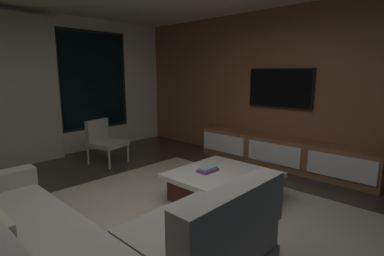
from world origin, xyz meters
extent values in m
plane|color=#332B26|center=(0.00, 0.00, 0.00)|extent=(9.20, 9.20, 0.00)
cube|color=silver|center=(0.00, 3.66, 1.35)|extent=(6.60, 0.12, 2.70)
cube|color=black|center=(1.30, 3.60, 1.45)|extent=(1.52, 0.02, 2.02)
cube|color=black|center=(1.30, 3.58, 1.45)|extent=(1.40, 0.03, 1.90)
cube|color=brown|center=(3.06, 0.00, 1.35)|extent=(0.12, 7.80, 2.70)
cube|color=#ADA391|center=(0.35, -0.10, 0.01)|extent=(3.20, 3.80, 0.01)
cube|color=#9E9991|center=(-1.20, 0.10, 0.30)|extent=(0.86, 2.42, 0.24)
cube|color=#9E9991|center=(-0.22, -0.70, 0.30)|extent=(1.07, 0.86, 0.24)
cube|color=#9E9991|center=(-0.22, -1.05, 0.62)|extent=(1.10, 0.20, 0.40)
cube|color=#B2A893|center=(-1.43, -0.20, 0.58)|extent=(0.10, 0.36, 0.36)
cube|color=#472319|center=(1.02, -0.02, 0.15)|extent=(1.00, 1.00, 0.30)
cube|color=white|center=(1.02, -0.02, 0.33)|extent=(1.16, 1.16, 0.06)
cube|color=#843885|center=(0.95, 0.17, 0.38)|extent=(0.27, 0.17, 0.03)
cube|color=#8AACC2|center=(0.95, 0.18, 0.40)|extent=(0.22, 0.15, 0.03)
cylinder|color=#B2ADA0|center=(1.17, 2.27, 0.18)|extent=(0.04, 0.04, 0.36)
cylinder|color=#B2ADA0|center=(0.71, 2.15, 0.18)|extent=(0.04, 0.04, 0.36)
cylinder|color=#B2ADA0|center=(1.04, 2.75, 0.18)|extent=(0.04, 0.04, 0.36)
cylinder|color=#B2ADA0|center=(0.58, 2.63, 0.18)|extent=(0.04, 0.04, 0.36)
cube|color=#9E9991|center=(0.88, 2.45, 0.36)|extent=(0.67, 0.68, 0.08)
cube|color=#9E9991|center=(0.81, 2.68, 0.59)|extent=(0.49, 0.20, 0.38)
cube|color=brown|center=(2.78, 0.10, 0.26)|extent=(0.44, 3.10, 0.52)
cube|color=white|center=(2.55, -0.94, 0.29)|extent=(0.02, 0.93, 0.33)
cube|color=white|center=(2.55, 0.10, 0.29)|extent=(0.02, 0.93, 0.33)
cube|color=white|center=(2.55, 1.15, 0.29)|extent=(0.02, 0.93, 0.33)
cube|color=#352214|center=(2.74, -0.75, 0.12)|extent=(0.33, 0.68, 0.19)
cube|color=#6E4D6F|center=(2.74, -1.01, 0.10)|extent=(0.03, 0.04, 0.14)
cube|color=#51B592|center=(2.74, -0.94, 0.12)|extent=(0.03, 0.04, 0.19)
cube|color=#B6BA49|center=(2.74, -0.86, 0.12)|extent=(0.03, 0.04, 0.18)
cube|color=#97A2BB|center=(2.74, -0.79, 0.12)|extent=(0.03, 0.04, 0.19)
cube|color=#D65B62|center=(2.74, -0.72, 0.11)|extent=(0.03, 0.04, 0.18)
cube|color=#71AF8F|center=(2.74, -0.64, 0.11)|extent=(0.03, 0.04, 0.18)
cube|color=gray|center=(2.74, -0.57, 0.12)|extent=(0.03, 0.04, 0.18)
cube|color=#544C51|center=(2.74, -0.49, 0.10)|extent=(0.03, 0.04, 0.15)
cube|color=black|center=(2.95, 0.25, 1.35)|extent=(0.04, 1.17, 0.67)
cube|color=black|center=(2.95, 0.25, 1.35)|extent=(0.05, 1.13, 0.63)
camera|label=1|loc=(-1.82, -2.15, 1.60)|focal=27.48mm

